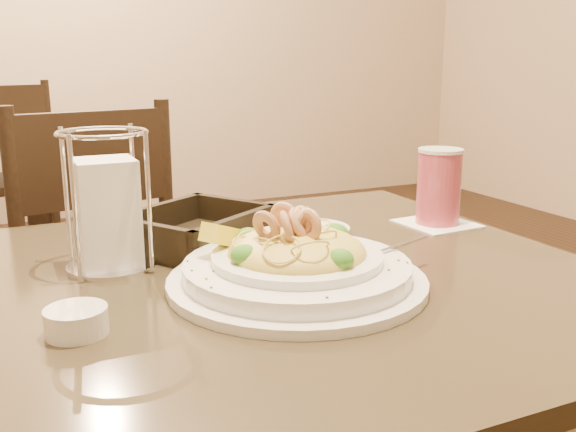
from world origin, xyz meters
name	(u,v)px	position (x,y,z in m)	size (l,w,h in m)	color
main_table	(293,406)	(0.00, 0.00, 0.49)	(0.90, 0.90, 0.72)	black
background_table	(36,171)	(-0.21, 2.48, 0.49)	(0.99, 0.99, 0.72)	black
dining_chair_near	(83,269)	(-0.21, 0.83, 0.50)	(0.50, 0.50, 0.93)	black
dining_chair_far	(3,175)	(-0.36, 2.38, 0.50)	(0.52, 0.52, 0.93)	black
pasta_bowl	(296,263)	(-0.03, -0.06, 0.75)	(0.40, 0.36, 0.12)	white
drink_glass	(439,187)	(0.37, 0.13, 0.79)	(0.14, 0.14, 0.15)	white
bread_basket	(196,233)	(-0.09, 0.19, 0.74)	(0.29, 0.27, 0.06)	black
napkin_caddy	(107,210)	(-0.25, 0.13, 0.81)	(0.13, 0.13, 0.21)	silver
side_plate	(313,229)	(0.13, 0.19, 0.72)	(0.14, 0.14, 0.01)	white
butter_ramekin	(76,321)	(-0.32, -0.10, 0.73)	(0.07, 0.07, 0.03)	white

